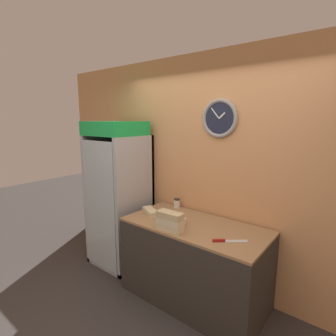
{
  "coord_description": "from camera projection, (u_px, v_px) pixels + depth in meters",
  "views": [
    {
      "loc": [
        1.41,
        -1.3,
        1.97
      ],
      "look_at": [
        -0.43,
        1.01,
        1.42
      ],
      "focal_mm": 28.0,
      "sensor_mm": 36.0,
      "label": 1
    }
  ],
  "objects": [
    {
      "name": "condiment_jar",
      "position": [
        177.0,
        203.0,
        3.28
      ],
      "size": [
        0.08,
        0.08,
        0.12
      ],
      "color": "silver",
      "rests_on": "prep_counter"
    },
    {
      "name": "sandwich_stack_middle",
      "position": [
        170.0,
        221.0,
        2.6
      ],
      "size": [
        0.27,
        0.12,
        0.06
      ],
      "color": "beige",
      "rests_on": "sandwich_stack_bottom"
    },
    {
      "name": "prep_counter",
      "position": [
        194.0,
        262.0,
        2.85
      ],
      "size": [
        1.52,
        0.75,
        0.87
      ],
      "color": "#332D28",
      "rests_on": "ground_plane"
    },
    {
      "name": "sandwich_flat_right",
      "position": [
        172.0,
        221.0,
        2.79
      ],
      "size": [
        0.3,
        0.2,
        0.06
      ],
      "color": "beige",
      "rests_on": "prep_counter"
    },
    {
      "name": "sandwich_flat_left",
      "position": [
        150.0,
        211.0,
        3.07
      ],
      "size": [
        0.29,
        0.21,
        0.06
      ],
      "color": "beige",
      "rests_on": "prep_counter"
    },
    {
      "name": "beverage_cooler",
      "position": [
        121.0,
        187.0,
        3.56
      ],
      "size": [
        0.69,
        0.67,
        1.94
      ],
      "color": "#B2B7BC",
      "rests_on": "ground_plane"
    },
    {
      "name": "chefs_knife",
      "position": [
        225.0,
        241.0,
        2.38
      ],
      "size": [
        0.27,
        0.24,
        0.02
      ],
      "color": "silver",
      "rests_on": "prep_counter"
    },
    {
      "name": "sandwich_stack_bottom",
      "position": [
        170.0,
        227.0,
        2.62
      ],
      "size": [
        0.27,
        0.12,
        0.06
      ],
      "color": "beige",
      "rests_on": "prep_counter"
    },
    {
      "name": "wall_back",
      "position": [
        216.0,
        173.0,
        3.0
      ],
      "size": [
        5.2,
        0.1,
        2.7
      ],
      "color": "tan",
      "rests_on": "ground_plane"
    },
    {
      "name": "sandwich_stack_top",
      "position": [
        170.0,
        215.0,
        2.59
      ],
      "size": [
        0.28,
        0.12,
        0.06
      ],
      "color": "tan",
      "rests_on": "sandwich_stack_middle"
    }
  ]
}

